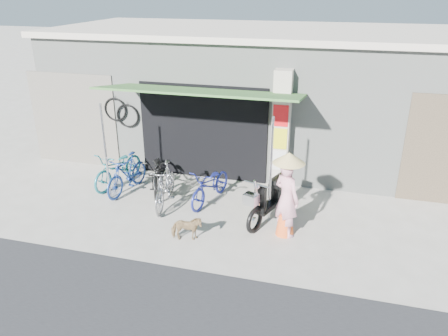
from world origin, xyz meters
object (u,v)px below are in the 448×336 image
(bike_teal, at_px, (119,168))
(bike_blue, at_px, (127,174))
(bike_navy, at_px, (211,185))
(bike_black, at_px, (158,173))
(street_dog, at_px, (186,228))
(bike_silver, at_px, (165,185))
(moped, at_px, (273,197))
(nun, at_px, (287,195))

(bike_teal, bearing_deg, bike_blue, -27.23)
(bike_blue, distance_m, bike_navy, 2.16)
(bike_black, height_order, street_dog, bike_black)
(bike_navy, distance_m, street_dog, 1.76)
(bike_navy, bearing_deg, street_dog, -76.53)
(bike_silver, distance_m, bike_navy, 1.07)
(bike_black, bearing_deg, bike_navy, -30.93)
(moped, height_order, nun, nun)
(bike_teal, distance_m, moped, 4.16)
(moped, bearing_deg, bike_teal, -169.82)
(street_dog, bearing_deg, bike_black, 20.62)
(bike_black, distance_m, moped, 3.08)
(bike_black, bearing_deg, moped, -32.62)
(bike_navy, bearing_deg, bike_black, -177.77)
(bike_teal, height_order, street_dog, bike_teal)
(bike_blue, relative_size, moped, 0.84)
(moped, bearing_deg, nun, -38.84)
(bike_silver, distance_m, nun, 2.96)
(bike_blue, xyz_separation_m, street_dog, (2.18, -1.75, -0.21))
(bike_blue, relative_size, nun, 0.89)
(bike_silver, bearing_deg, bike_blue, 152.34)
(bike_teal, xyz_separation_m, bike_silver, (1.59, -0.76, 0.04))
(bike_navy, bearing_deg, bike_blue, -166.96)
(bike_black, height_order, moped, moped)
(bike_blue, xyz_separation_m, bike_navy, (2.16, 0.00, -0.04))
(bike_blue, xyz_separation_m, bike_black, (0.69, 0.28, -0.01))
(bike_navy, height_order, moped, moped)
(bike_blue, distance_m, street_dog, 2.80)
(bike_navy, bearing_deg, bike_silver, -143.19)
(moped, distance_m, nun, 0.81)
(bike_navy, bearing_deg, bike_teal, -174.29)
(bike_silver, height_order, moped, moped)
(bike_teal, bearing_deg, street_dog, -26.83)
(bike_black, height_order, bike_silver, bike_silver)
(bike_navy, xyz_separation_m, nun, (1.90, -0.99, 0.45))
(bike_teal, bearing_deg, bike_navy, 4.70)
(bike_silver, xyz_separation_m, street_dog, (0.99, -1.32, -0.24))
(bike_black, height_order, nun, nun)
(moped, xyz_separation_m, nun, (0.37, -0.61, 0.39))
(bike_teal, height_order, moped, moped)
(bike_silver, bearing_deg, moped, -6.79)
(bike_silver, bearing_deg, bike_navy, 15.98)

